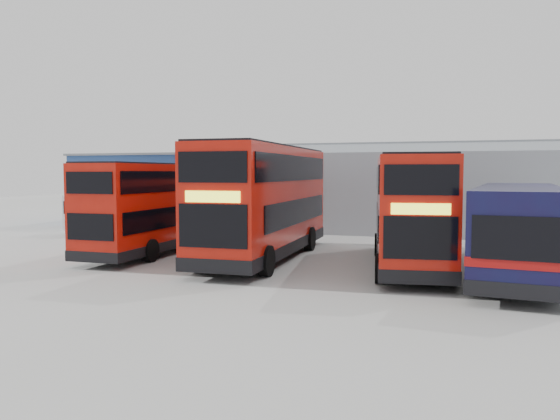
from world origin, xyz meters
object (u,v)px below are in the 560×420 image
object	(u,v)px
double_decker_left	(157,208)
double_decker_right	(409,212)
double_decker_centre	(265,203)
panel_van	(100,210)
single_decker_blue	(518,231)
office_block	(170,189)
maintenance_shed	(483,191)

from	to	relation	value
double_decker_left	double_decker_right	distance (m)	11.72
double_decker_left	double_decker_right	world-z (taller)	double_decker_right
double_decker_centre	double_decker_right	world-z (taller)	double_decker_centre
double_decker_centre	panel_van	xyz separation A→B (m)	(-13.92, 7.36, -1.12)
double_decker_left	double_decker_centre	world-z (taller)	double_decker_centre
double_decker_centre	panel_van	size ratio (longest dim) A/B	2.02
single_decker_blue	panel_van	bearing A→B (deg)	-12.76
double_decker_centre	single_decker_blue	distance (m)	10.30
office_block	maintenance_shed	world-z (taller)	maintenance_shed
double_decker_left	single_decker_blue	bearing A→B (deg)	176.93
double_decker_centre	double_decker_right	bearing A→B (deg)	-3.39
office_block	panel_van	world-z (taller)	office_block
maintenance_shed	double_decker_left	size ratio (longest dim) A/B	3.03
double_decker_centre	double_decker_right	size ratio (longest dim) A/B	1.10
double_decker_centre	double_decker_right	distance (m)	6.24
maintenance_shed	single_decker_blue	xyz separation A→B (m)	(0.44, -16.36, -0.96)
maintenance_shed	panel_van	world-z (taller)	maintenance_shed
maintenance_shed	panel_van	size ratio (longest dim) A/B	5.21
office_block	double_decker_centre	bearing A→B (deg)	-48.08
office_block	double_decker_left	bearing A→B (deg)	-63.52
office_block	panel_van	xyz separation A→B (m)	(-1.71, -6.23, -1.23)
double_decker_left	double_decker_centre	bearing A→B (deg)	179.12
office_block	double_decker_left	distance (m)	15.10
double_decker_left	office_block	bearing A→B (deg)	-63.52
office_block	double_decker_centre	world-z (taller)	office_block
office_block	maintenance_shed	bearing A→B (deg)	5.21
office_block	single_decker_blue	xyz separation A→B (m)	(22.44, -14.36, -0.94)
office_block	double_decker_centre	xyz separation A→B (m)	(12.21, -13.60, -0.11)
double_decker_left	panel_van	xyz separation A→B (m)	(-8.45, 7.28, -0.76)
maintenance_shed	double_decker_left	distance (m)	21.78
single_decker_blue	maintenance_shed	bearing A→B (deg)	-82.62
maintenance_shed	panel_van	distance (m)	25.14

